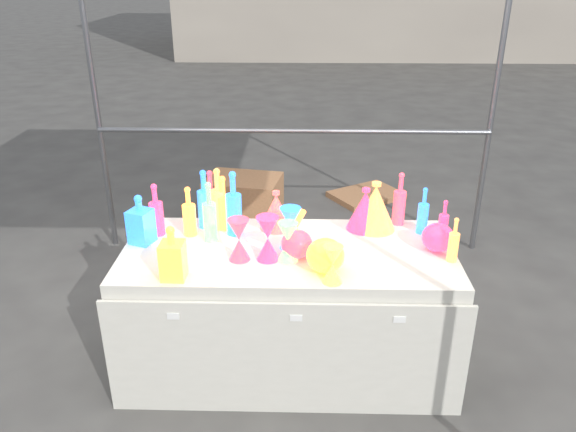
{
  "coord_description": "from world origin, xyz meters",
  "views": [
    {
      "loc": [
        0.07,
        -2.7,
        2.17
      ],
      "look_at": [
        0.0,
        0.0,
        0.95
      ],
      "focal_mm": 35.0,
      "sensor_mm": 36.0,
      "label": 1
    }
  ],
  "objects_px": {
    "cardboard_box_closed": "(244,202)",
    "bottle_0": "(189,211)",
    "globe_0": "(325,257)",
    "display_table": "(288,309)",
    "decanter_0": "(172,252)",
    "hourglass_0": "(239,240)"
  },
  "relations": [
    {
      "from": "cardboard_box_closed",
      "to": "bottle_0",
      "type": "height_order",
      "value": "bottle_0"
    },
    {
      "from": "globe_0",
      "to": "bottle_0",
      "type": "bearing_deg",
      "value": 152.36
    },
    {
      "from": "display_table",
      "to": "globe_0",
      "type": "bearing_deg",
      "value": -48.11
    },
    {
      "from": "cardboard_box_closed",
      "to": "globe_0",
      "type": "relative_size",
      "value": 3.27
    },
    {
      "from": "display_table",
      "to": "cardboard_box_closed",
      "type": "height_order",
      "value": "display_table"
    },
    {
      "from": "display_table",
      "to": "decanter_0",
      "type": "relative_size",
      "value": 6.56
    },
    {
      "from": "cardboard_box_closed",
      "to": "globe_0",
      "type": "height_order",
      "value": "globe_0"
    },
    {
      "from": "decanter_0",
      "to": "hourglass_0",
      "type": "bearing_deg",
      "value": 34.5
    },
    {
      "from": "decanter_0",
      "to": "hourglass_0",
      "type": "height_order",
      "value": "decanter_0"
    },
    {
      "from": "bottle_0",
      "to": "globe_0",
      "type": "bearing_deg",
      "value": -27.64
    },
    {
      "from": "decanter_0",
      "to": "globe_0",
      "type": "height_order",
      "value": "decanter_0"
    },
    {
      "from": "bottle_0",
      "to": "hourglass_0",
      "type": "xyz_separation_m",
      "value": [
        0.31,
        -0.28,
        -0.03
      ]
    },
    {
      "from": "globe_0",
      "to": "display_table",
      "type": "bearing_deg",
      "value": 131.89
    },
    {
      "from": "globe_0",
      "to": "cardboard_box_closed",
      "type": "bearing_deg",
      "value": 106.74
    },
    {
      "from": "decanter_0",
      "to": "bottle_0",
      "type": "bearing_deg",
      "value": 92.31
    },
    {
      "from": "decanter_0",
      "to": "hourglass_0",
      "type": "xyz_separation_m",
      "value": [
        0.3,
        0.2,
        -0.03
      ]
    },
    {
      "from": "display_table",
      "to": "decanter_0",
      "type": "height_order",
      "value": "decanter_0"
    },
    {
      "from": "decanter_0",
      "to": "globe_0",
      "type": "bearing_deg",
      "value": 7.95
    },
    {
      "from": "bottle_0",
      "to": "hourglass_0",
      "type": "bearing_deg",
      "value": -42.5
    },
    {
      "from": "hourglass_0",
      "to": "cardboard_box_closed",
      "type": "bearing_deg",
      "value": 95.42
    },
    {
      "from": "bottle_0",
      "to": "decanter_0",
      "type": "distance_m",
      "value": 0.48
    },
    {
      "from": "display_table",
      "to": "globe_0",
      "type": "height_order",
      "value": "globe_0"
    }
  ]
}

